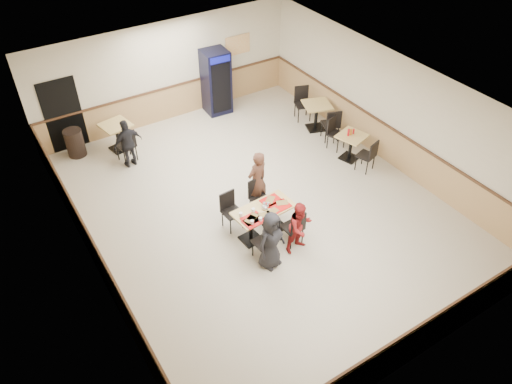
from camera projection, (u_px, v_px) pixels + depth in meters
ground at (259, 206)px, 12.19m from camera, size 10.00×10.00×0.00m
room_shell at (263, 120)px, 14.22m from camera, size 10.00×10.00×10.00m
main_table at (264, 217)px, 11.15m from camera, size 1.43×0.79×0.74m
main_chairs at (262, 219)px, 11.15m from camera, size 1.34×1.70×0.94m
diner_woman_left at (271, 240)px, 10.30m from camera, size 0.78×0.61×1.40m
diner_woman_right at (300, 227)px, 10.70m from camera, size 0.66×0.54×1.27m
diner_man_opposite at (257, 181)px, 11.69m from camera, size 0.64×0.49×1.58m
lone_diner at (128, 143)px, 13.08m from camera, size 0.85×0.44×1.38m
tabletop_clutter at (264, 211)px, 10.91m from camera, size 1.24×0.73×0.12m
side_table_near at (351, 143)px, 13.44m from camera, size 0.87×0.87×0.75m
side_table_near_chair_south at (366, 155)px, 13.06m from camera, size 0.55×0.55×0.95m
side_table_near_chair_north at (337, 134)px, 13.84m from camera, size 0.55×0.55×0.95m
side_table_far at (316, 112)px, 14.60m from camera, size 0.98×0.98×0.82m
side_table_far_chair_south at (331, 123)px, 14.18m from camera, size 0.61×0.61×1.04m
side_table_far_chair_north at (303, 104)px, 15.04m from camera, size 0.61×0.61×1.04m
condiment_caddy at (350, 132)px, 13.24m from camera, size 0.23×0.06×0.20m
back_table at (117, 133)px, 13.77m from camera, size 0.88×0.88×0.80m
back_table_chair_lone at (126, 144)px, 13.37m from camera, size 0.55×0.55×1.01m
pepsi_cooler at (216, 82)px, 15.13m from camera, size 0.80×0.80×1.98m
trash_bin at (75, 143)px, 13.64m from camera, size 0.50×0.50×0.78m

